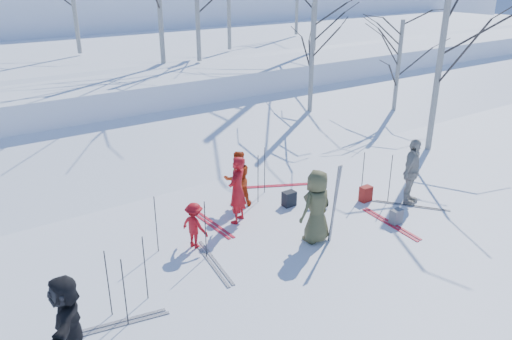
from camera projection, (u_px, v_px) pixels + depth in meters
ground at (293, 243)px, 11.42m from camera, size 120.00×120.00×0.00m
snow_ramp at (163, 151)px, 16.71m from camera, size 70.00×9.49×4.12m
snow_plateau at (74, 76)px, 24.02m from camera, size 70.00×18.00×2.20m
skier_olive_center at (317, 206)px, 11.22m from camera, size 0.90×0.64×1.72m
skier_red_north at (237, 190)px, 12.08m from camera, size 0.74×0.68×1.71m
skier_redor_behind at (238, 179)px, 12.96m from camera, size 0.89×0.79×1.51m
skier_red_seated at (194, 225)px, 11.07m from camera, size 0.63×0.79×1.08m
skier_cream_east at (412, 172)px, 13.03m from camera, size 1.13×0.80×1.79m
skier_grey_west at (67, 321)px, 7.68m from camera, size 0.95×1.55×1.60m
dog at (319, 199)px, 13.08m from camera, size 0.53×0.55×0.44m
upright_ski_left at (334, 204)px, 11.12m from camera, size 0.10×0.17×1.90m
upright_ski_right at (335, 203)px, 11.17m from camera, size 0.12×0.23×1.89m
ski_pair_a at (410, 206)px, 13.18m from camera, size 2.03×2.09×0.02m
ski_pair_b at (390, 224)px, 12.25m from camera, size 0.52×1.93×0.02m
ski_pair_c at (214, 263)px, 10.63m from camera, size 0.73×1.96×0.02m
ski_pair_d at (114, 325)px, 8.79m from camera, size 0.90×1.97×0.02m
ski_pair_e at (277, 186)px, 14.39m from camera, size 1.70×2.06×0.02m
ski_pair_f at (210, 223)px, 12.29m from camera, size 0.35×1.92×0.02m
ski_pole_a at (156, 224)px, 10.84m from camera, size 0.02×0.02×1.34m
ski_pole_b at (363, 176)px, 13.37m from camera, size 0.02×0.02×1.34m
ski_pole_c at (258, 179)px, 13.16m from camera, size 0.02×0.02×1.34m
ski_pole_d at (125, 293)px, 8.56m from camera, size 0.02×0.02×1.34m
ski_pole_e at (265, 170)px, 13.72m from camera, size 0.02×0.02×1.34m
ski_pole_f at (205, 230)px, 10.61m from camera, size 0.02×0.02×1.34m
ski_pole_g at (390, 179)px, 13.19m from camera, size 0.02×0.02×1.34m
ski_pole_h at (108, 284)px, 8.81m from camera, size 0.02×0.02×1.34m
ski_pole_i at (145, 268)px, 9.26m from camera, size 0.02×0.02×1.34m
backpack_red at (366, 194)px, 13.39m from camera, size 0.32×0.22×0.42m
backpack_grey at (396, 217)px, 12.21m from camera, size 0.30×0.20×0.38m
backpack_dark at (289, 199)px, 13.13m from camera, size 0.34×0.24×0.40m
birch_edge_b at (441, 55)px, 16.09m from camera, size 5.13×5.13×6.47m
birch_edge_c at (398, 71)px, 19.90m from camera, size 3.40×3.40×3.99m
birch_edge_e at (311, 69)px, 18.61m from camera, size 3.87×3.87×4.68m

